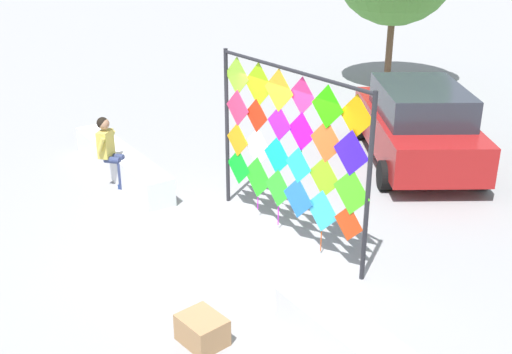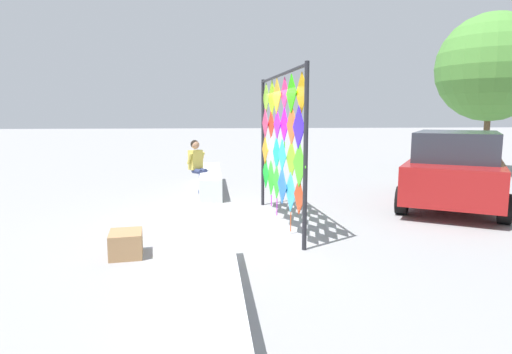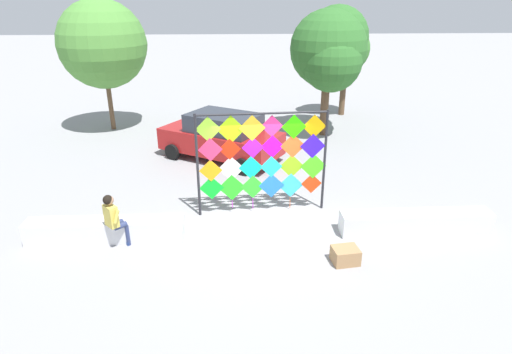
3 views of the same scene
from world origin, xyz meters
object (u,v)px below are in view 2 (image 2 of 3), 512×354
seated_vendor (197,162)px  cardboard_box_large (126,244)px  parked_car (455,168)px  tree_broadleaf (497,68)px  kite_display_rack (280,137)px

seated_vendor → cardboard_box_large: seated_vendor is taller
cardboard_box_large → parked_car: bearing=113.2°
cardboard_box_large → tree_broadleaf: (-7.76, 10.94, 3.46)m
seated_vendor → parked_car: parked_car is taller
parked_car → cardboard_box_large: size_ratio=8.11×
seated_vendor → cardboard_box_large: 5.36m
kite_display_rack → tree_broadleaf: (-6.04, 8.38, 1.99)m
cardboard_box_large → tree_broadleaf: size_ratio=0.11×
seated_vendor → parked_car: 6.33m
kite_display_rack → tree_broadleaf: bearing=125.8°
parked_car → tree_broadleaf: tree_broadleaf is taller
parked_car → cardboard_box_large: (2.90, -6.78, -0.68)m
cardboard_box_large → tree_broadleaf: bearing=125.3°
kite_display_rack → seated_vendor: kite_display_rack is taller
tree_broadleaf → cardboard_box_large: bearing=-54.7°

